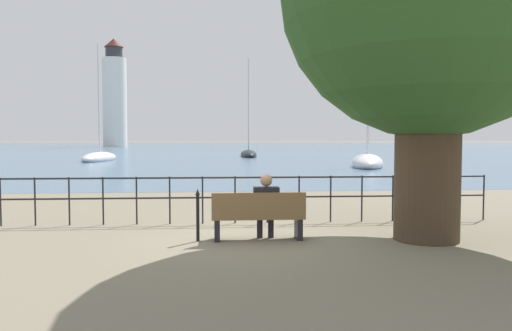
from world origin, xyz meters
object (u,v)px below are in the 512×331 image
(sailboat_1, at_px, (249,154))
(closed_umbrella, at_px, (198,212))
(sailboat_2, at_px, (100,158))
(harbor_lighthouse, at_px, (115,97))
(seated_person_left, at_px, (266,203))
(sailboat_0, at_px, (367,163))
(park_bench, at_px, (258,217))

(sailboat_1, bearing_deg, closed_umbrella, -94.34)
(sailboat_2, distance_m, harbor_lighthouse, 83.61)
(seated_person_left, xyz_separation_m, closed_umbrella, (-1.26, -0.07, -0.14))
(sailboat_2, bearing_deg, seated_person_left, -67.58)
(seated_person_left, height_order, harbor_lighthouse, harbor_lighthouse)
(sailboat_2, relative_size, harbor_lighthouse, 0.39)
(sailboat_1, bearing_deg, sailboat_0, -71.02)
(closed_umbrella, bearing_deg, sailboat_1, 85.19)
(closed_umbrella, relative_size, sailboat_0, 0.13)
(seated_person_left, height_order, sailboat_1, sailboat_1)
(seated_person_left, distance_m, sailboat_0, 25.85)
(park_bench, bearing_deg, sailboat_0, 68.58)
(sailboat_1, relative_size, harbor_lighthouse, 0.41)
(closed_umbrella, xyz_separation_m, sailboat_0, (10.60, 24.18, -0.27))
(sailboat_0, bearing_deg, closed_umbrella, -97.77)
(park_bench, xyz_separation_m, sailboat_2, (-10.98, 35.27, -0.15))
(park_bench, distance_m, closed_umbrella, 1.12)
(closed_umbrella, relative_size, sailboat_2, 0.09)
(harbor_lighthouse, bearing_deg, sailboat_0, -69.08)
(sailboat_0, distance_m, harbor_lighthouse, 99.73)
(closed_umbrella, bearing_deg, seated_person_left, 3.38)
(seated_person_left, distance_m, harbor_lighthouse, 120.01)
(sailboat_0, height_order, sailboat_1, sailboat_1)
(seated_person_left, distance_m, sailboat_1, 44.62)
(sailboat_2, bearing_deg, sailboat_0, -23.57)
(sailboat_0, xyz_separation_m, sailboat_2, (-20.46, 11.08, 0.01))
(seated_person_left, bearing_deg, closed_umbrella, -176.62)
(park_bench, relative_size, seated_person_left, 1.41)
(sailboat_2, bearing_deg, harbor_lighthouse, 105.24)
(seated_person_left, bearing_deg, park_bench, -153.62)
(sailboat_1, bearing_deg, harbor_lighthouse, 112.07)
(park_bench, bearing_deg, seated_person_left, 26.38)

